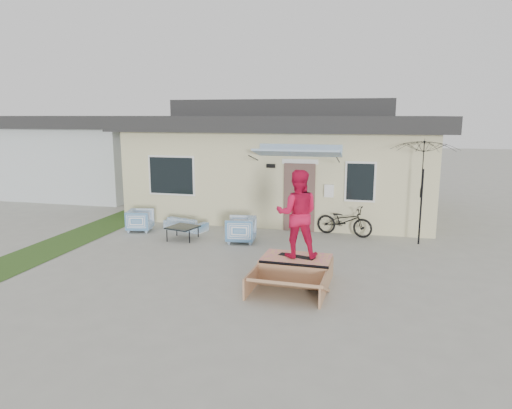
% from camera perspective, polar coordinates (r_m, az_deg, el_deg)
% --- Properties ---
extents(ground, '(90.00, 90.00, 0.00)m').
position_cam_1_polar(ground, '(10.49, -4.03, -8.74)').
color(ground, '#9D9C90').
rests_on(ground, ground).
extents(grass_strip, '(1.40, 8.00, 0.01)m').
position_cam_1_polar(grass_strip, '(14.52, -21.40, -3.88)').
color(grass_strip, '#2B4D1C').
rests_on(grass_strip, ground).
extents(house, '(10.80, 8.49, 4.10)m').
position_cam_1_polar(house, '(17.72, 3.95, 5.76)').
color(house, beige).
rests_on(house, ground).
extents(neighbor_house, '(8.60, 7.60, 3.50)m').
position_cam_1_polar(neighbor_house, '(23.74, -21.06, 5.99)').
color(neighbor_house, '#B2BDC0').
rests_on(neighbor_house, ground).
extents(loveseat, '(1.44, 0.76, 0.54)m').
position_cam_1_polar(loveseat, '(14.61, -8.63, -2.08)').
color(loveseat, teal).
rests_on(loveseat, ground).
extents(armchair_left, '(0.79, 0.83, 0.73)m').
position_cam_1_polar(armchair_left, '(14.75, -14.07, -1.77)').
color(armchair_left, teal).
rests_on(armchair_left, ground).
extents(armchair_right, '(0.81, 0.85, 0.80)m').
position_cam_1_polar(armchair_right, '(13.05, -1.89, -2.94)').
color(armchair_right, teal).
rests_on(armchair_right, ground).
extents(coffee_table, '(0.93, 0.93, 0.38)m').
position_cam_1_polar(coffee_table, '(13.55, -8.99, -3.47)').
color(coffee_table, black).
rests_on(coffee_table, ground).
extents(bicycle, '(1.78, 0.97, 1.08)m').
position_cam_1_polar(bicycle, '(13.98, 10.84, -1.61)').
color(bicycle, black).
rests_on(bicycle, ground).
extents(patio_umbrella, '(2.25, 2.17, 2.20)m').
position_cam_1_polar(patio_umbrella, '(13.37, 19.82, 2.64)').
color(patio_umbrella, black).
rests_on(patio_umbrella, ground).
extents(skate_ramp, '(1.54, 2.01, 0.49)m').
position_cam_1_polar(skate_ramp, '(10.22, 4.94, -7.84)').
color(skate_ramp, '#AB7954').
rests_on(skate_ramp, ground).
extents(skateboard, '(0.84, 0.41, 0.05)m').
position_cam_1_polar(skateboard, '(10.18, 5.02, -6.32)').
color(skateboard, black).
rests_on(skateboard, skate_ramp).
extents(skater, '(1.02, 0.85, 1.89)m').
position_cam_1_polar(skater, '(9.93, 5.11, -0.96)').
color(skater, red).
rests_on(skater, skateboard).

